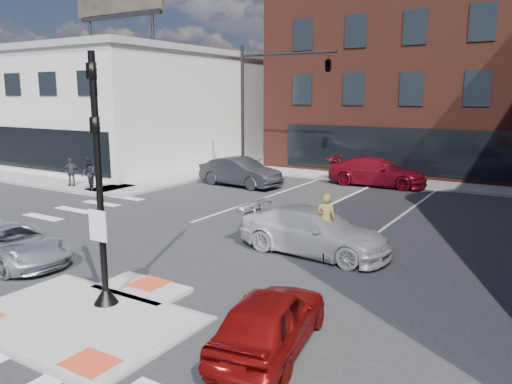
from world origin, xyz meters
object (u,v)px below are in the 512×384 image
Objects in this scene: red_sedan at (270,319)px; bg_car_dark at (240,172)px; cyclist at (326,236)px; pedestrian_a at (88,174)px; silver_suv at (12,244)px; pedestrian_b at (71,172)px; bg_car_red at (377,172)px; white_pickup at (314,231)px.

bg_car_dark reaches higher than red_sedan.
cyclist is 1.18× the size of pedestrian_a.
pedestrian_b reaches higher than silver_suv.
cyclist is at bearing -170.23° from bg_car_red.
bg_car_red is (-4.23, 19.54, 0.15)m from red_sedan.
red_sedan reaches higher than silver_suv.
white_pickup is 2.88× the size of pedestrian_a.
red_sedan is 6.55m from white_pickup.
pedestrian_a reaches higher than white_pickup.
red_sedan is 0.69× the size of bg_car_red.
bg_car_dark is at bearing 8.68° from pedestrian_b.
red_sedan is at bearing -169.64° from bg_car_red.
pedestrian_b is (-16.49, 3.46, 0.19)m from white_pickup.
silver_suv is 2.45× the size of pedestrian_a.
silver_suv is 0.79× the size of bg_car_red.
red_sedan is at bearing -159.53° from white_pickup.
silver_suv is 9.51m from white_pickup.
bg_car_red is 3.52× the size of pedestrian_b.
bg_car_dark is at bearing -64.42° from red_sedan.
bg_car_red is (5.27, 19.09, 0.20)m from silver_suv.
pedestrian_a is at bearing 128.25° from bg_car_red.
white_pickup is at bearing -82.37° from red_sedan.
pedestrian_b is (-17.00, 3.70, 0.23)m from cyclist.
silver_suv is at bearing 162.72° from bg_car_red.
pedestrian_b reaches higher than red_sedan.
pedestrian_b is (-7.60, -5.59, 0.12)m from bg_car_dark.
bg_car_dark is (-1.35, 14.85, 0.21)m from silver_suv.
cyclist reaches higher than pedestrian_a.
cyclist is 17.40m from pedestrian_b.
red_sedan is 0.78× the size of bg_car_dark.
silver_suv is 12.88m from pedestrian_b.
white_pickup is (-1.96, 6.25, 0.09)m from red_sedan.
bg_car_dark is at bearing 9.71° from silver_suv.
bg_car_dark is 13.21m from cyclist.
white_pickup is at bearing -172.15° from bg_car_red.
bg_car_red is at bearing 12.79° from white_pickup.
cyclist is 15.35m from pedestrian_a.
pedestrian_b is (-18.44, 9.71, 0.28)m from red_sedan.
pedestrian_b reaches higher than bg_car_red.
bg_car_dark is 0.90× the size of bg_car_red.
cyclist is at bearing -39.94° from pedestrian_b.
cyclist reaches higher than pedestrian_b.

